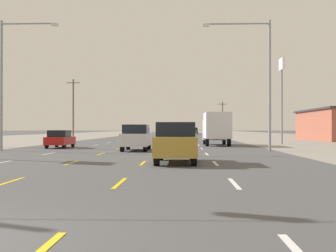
% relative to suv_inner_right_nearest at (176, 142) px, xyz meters
% --- Properties ---
extents(ground_plane, '(572.00, 572.00, 0.00)m').
position_rel_suv_inner_right_nearest_xyz_m(ground_plane, '(-3.34, 51.19, -1.03)').
color(ground_plane, '#4C4C4F').
extents(lot_apron_left, '(28.00, 440.00, 0.01)m').
position_rel_suv_inner_right_nearest_xyz_m(lot_apron_left, '(-28.09, 51.19, -1.02)').
color(lot_apron_left, gray).
rests_on(lot_apron_left, ground).
extents(lot_apron_right, '(28.00, 440.00, 0.01)m').
position_rel_suv_inner_right_nearest_xyz_m(lot_apron_right, '(21.41, 51.19, -1.02)').
color(lot_apron_right, gray).
rests_on(lot_apron_right, ground).
extents(lane_markings, '(10.64, 227.60, 0.01)m').
position_rel_suv_inner_right_nearest_xyz_m(lane_markings, '(-3.34, 89.69, -1.02)').
color(lane_markings, white).
rests_on(lane_markings, ground).
extents(signal_span_wire, '(27.66, 0.52, 9.40)m').
position_rel_suv_inner_right_nearest_xyz_m(signal_span_wire, '(-3.29, -7.91, 4.51)').
color(signal_span_wire, brown).
rests_on(signal_span_wire, ground).
extents(suv_inner_right_nearest, '(1.98, 4.90, 1.98)m').
position_rel_suv_inner_right_nearest_xyz_m(suv_inner_right_nearest, '(0.00, 0.00, 0.00)').
color(suv_inner_right_nearest, '#B28C33').
rests_on(suv_inner_right_nearest, ground).
extents(suv_center_turn_near, '(1.98, 4.90, 1.98)m').
position_rel_suv_inner_right_nearest_xyz_m(suv_center_turn_near, '(-3.23, 11.49, 0.00)').
color(suv_center_turn_near, silver).
rests_on(suv_center_turn_near, ground).
extents(hatchback_far_left_mid, '(1.72, 3.90, 1.54)m').
position_rel_suv_inner_right_nearest_xyz_m(hatchback_far_left_mid, '(-10.32, 15.57, -0.24)').
color(hatchback_far_left_mid, red).
rests_on(hatchback_far_left_mid, ground).
extents(box_truck_far_right_midfar, '(2.40, 7.20, 3.23)m').
position_rel_suv_inner_right_nearest_xyz_m(box_truck_far_right_midfar, '(3.67, 21.66, 0.81)').
color(box_truck_far_right_midfar, silver).
rests_on(box_truck_far_right_midfar, ground).
extents(suv_inner_right_far, '(1.98, 4.90, 1.98)m').
position_rel_suv_inner_right_nearest_xyz_m(suv_inner_right_far, '(0.18, 79.78, 0.00)').
color(suv_inner_right_far, maroon).
rests_on(suv_inner_right_far, ground).
extents(suv_far_right_farther, '(1.98, 4.90, 1.98)m').
position_rel_suv_inner_right_nearest_xyz_m(suv_far_right_farther, '(3.69, 104.67, 0.00)').
color(suv_far_right_farther, '#235B2D').
rests_on(suv_far_right_farther, ground).
extents(hatchback_center_turn_farthest, '(1.72, 3.90, 1.54)m').
position_rel_suv_inner_right_nearest_xyz_m(hatchback_center_turn_farthest, '(-3.42, 107.51, -0.24)').
color(hatchback_center_turn_farthest, navy).
rests_on(hatchback_center_turn_farthest, ground).
extents(pole_sign_right_row_1, '(0.24, 1.72, 9.28)m').
position_rel_suv_inner_right_nearest_xyz_m(pole_sign_right_row_1, '(11.01, 25.29, 5.64)').
color(pole_sign_right_row_1, gray).
rests_on(pole_sign_right_row_1, ground).
extents(streetlight_left_row_0, '(4.47, 0.26, 9.92)m').
position_rel_suv_inner_right_nearest_xyz_m(streetlight_left_row_0, '(-13.03, 10.99, 4.75)').
color(streetlight_left_row_0, gray).
rests_on(streetlight_left_row_0, ground).
extents(streetlight_right_row_0, '(5.11, 0.26, 9.77)m').
position_rel_suv_inner_right_nearest_xyz_m(streetlight_right_row_0, '(6.24, 10.99, 4.74)').
color(streetlight_right_row_0, gray).
rests_on(streetlight_right_row_0, ground).
extents(utility_pole_left_row_1, '(2.20, 0.26, 10.07)m').
position_rel_suv_inner_right_nearest_xyz_m(utility_pole_left_row_1, '(-18.31, 50.49, 4.21)').
color(utility_pole_left_row_1, brown).
rests_on(utility_pole_left_row_1, ground).
extents(utility_pole_right_row_2, '(2.20, 0.26, 8.23)m').
position_rel_suv_inner_right_nearest_xyz_m(utility_pole_right_row_2, '(9.94, 82.37, 3.28)').
color(utility_pole_right_row_2, brown).
rests_on(utility_pole_right_row_2, ground).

